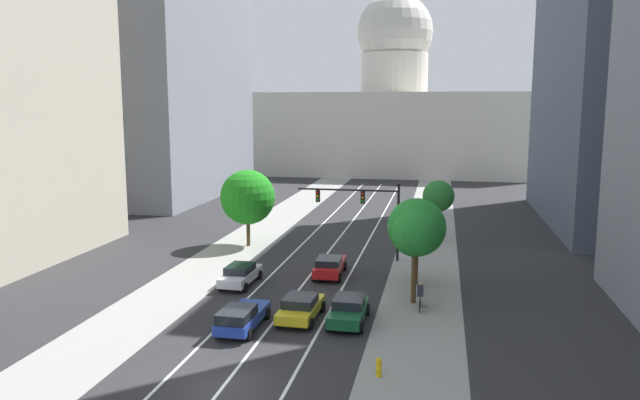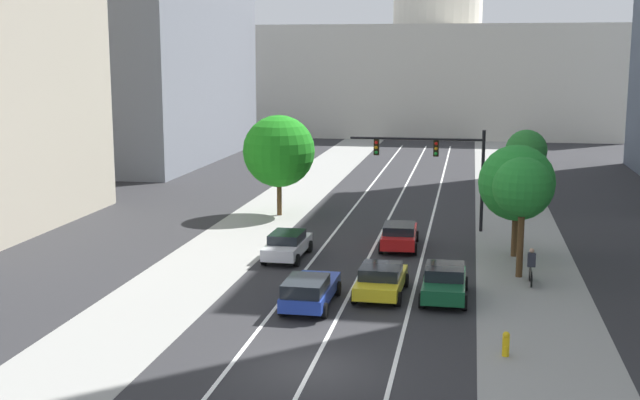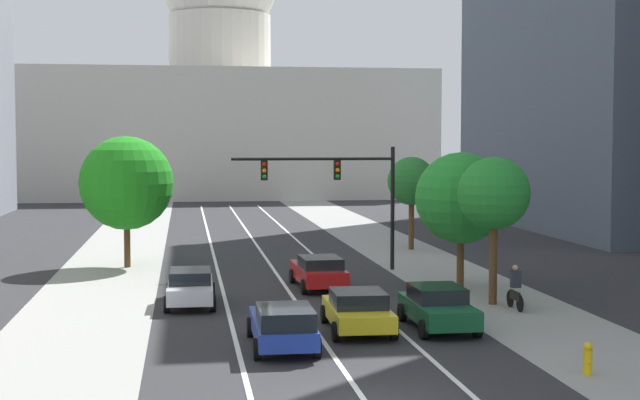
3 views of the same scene
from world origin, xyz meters
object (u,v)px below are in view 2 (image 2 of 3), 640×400
capitol_building (436,61)px  street_tree_far_right (526,151)px  street_tree_mid_right (523,188)px  street_tree_near_right (517,183)px  car_blue (309,290)px  car_white (287,244)px  traffic_signal_mast (439,159)px  street_tree_near_left (279,151)px  car_green (444,282)px  car_red (399,235)px  cyclist (531,267)px  car_yellow (381,279)px  fire_hydrant (506,344)px

capitol_building → street_tree_far_right: 60.42m
street_tree_mid_right → street_tree_near_right: street_tree_near_right is taller
street_tree_mid_right → car_blue: bearing=-143.8°
car_white → street_tree_far_right: 21.52m
traffic_signal_mast → street_tree_near_left: 10.84m
street_tree_far_right → street_tree_near_right: street_tree_near_right is taller
car_white → car_green: size_ratio=1.03×
capitol_building → traffic_signal_mast: size_ratio=5.76×
car_blue → car_white: (-2.77, 8.12, -0.01)m
car_green → traffic_signal_mast: 14.90m
street_tree_near_left → street_tree_near_right: (14.78, -8.75, -0.35)m
car_white → car_red: bearing=-57.7°
traffic_signal_mast → street_tree_near_right: traffic_signal_mast is taller
cyclist → street_tree_far_right: bearing=-2.6°
street_tree_near_right → car_yellow: bearing=-126.0°
capitol_building → street_tree_near_right: 74.31m
capitol_building → street_tree_near_left: capitol_building is taller
street_tree_far_right → car_green: bearing=-101.7°
car_yellow → fire_hydrant: 8.43m
traffic_signal_mast → street_tree_mid_right: traffic_signal_mast is taller
car_green → car_yellow: car_green is taller
car_yellow → street_tree_far_right: (7.47, 22.65, 3.28)m
street_tree_far_right → street_tree_mid_right: bearing=-94.0°
car_blue → car_yellow: size_ratio=1.07×
car_blue → cyclist: size_ratio=2.79×
car_white → fire_hydrant: car_white is taller
fire_hydrant → street_tree_far_right: 29.61m
cyclist → street_tree_near_right: size_ratio=0.29×
traffic_signal_mast → street_tree_near_left: street_tree_near_left is taller
traffic_signal_mast → fire_hydrant: traffic_signal_mast is taller
car_yellow → street_tree_near_right: (6.14, 8.44, 3.20)m
car_red → traffic_signal_mast: size_ratio=0.59×
capitol_building → car_yellow: size_ratio=10.34×
car_blue → car_red: car_blue is taller
capitol_building → street_tree_near_right: bearing=-84.2°
car_yellow → street_tree_far_right: 24.07m
street_tree_near_left → street_tree_near_right: bearing=-30.6°
car_blue → fire_hydrant: bearing=-118.2°
car_yellow → street_tree_near_right: size_ratio=0.76×
street_tree_near_left → car_white: bearing=-74.8°
cyclist → street_tree_mid_right: (-0.46, 1.24, 3.48)m
street_tree_near_right → street_tree_far_right: bearing=84.6°
car_red → fire_hydrant: 16.67m
street_tree_mid_right → fire_hydrant: bearing=-95.4°
car_yellow → traffic_signal_mast: traffic_signal_mast is taller
car_red → traffic_signal_mast: (1.83, 5.24, 3.61)m
capitol_building → fire_hydrant: 89.52m
capitol_building → street_tree_near_left: (-7.26, -64.96, -5.30)m
fire_hydrant → car_green: bearing=109.7°
street_tree_near_right → capitol_building: bearing=95.8°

